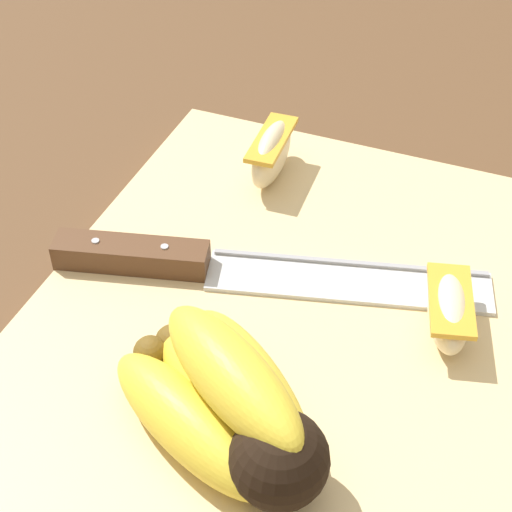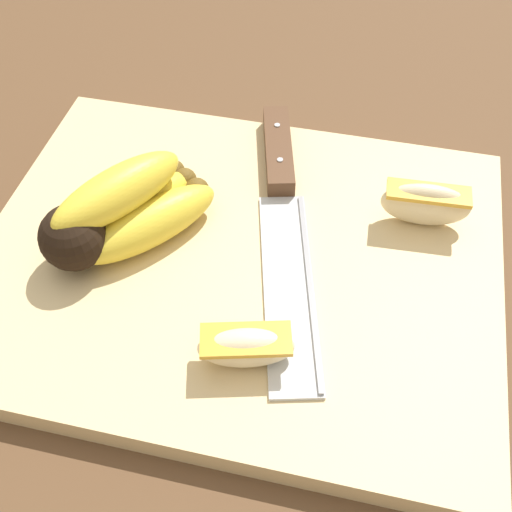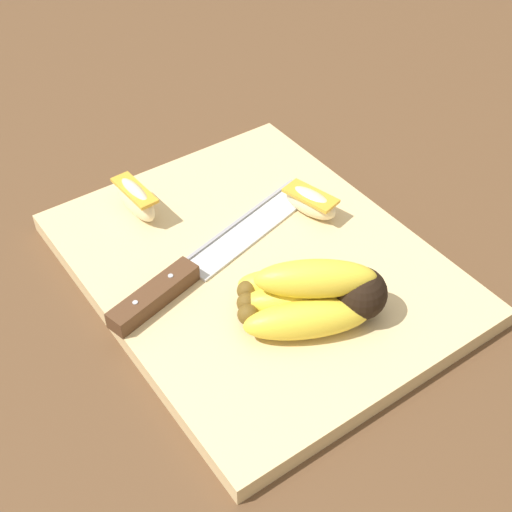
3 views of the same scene
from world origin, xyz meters
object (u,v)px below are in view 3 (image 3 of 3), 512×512
(banana_bunch, at_px, (314,296))
(apple_wedge_middle, at_px, (136,199))
(chefs_knife, at_px, (190,270))
(apple_wedge_near, at_px, (310,202))

(banana_bunch, height_order, apple_wedge_middle, banana_bunch)
(chefs_knife, distance_m, apple_wedge_middle, 0.11)
(chefs_knife, relative_size, apple_wedge_near, 4.11)
(apple_wedge_near, bearing_deg, chefs_knife, -87.54)
(chefs_knife, bearing_deg, apple_wedge_middle, 178.90)
(chefs_knife, bearing_deg, apple_wedge_near, 92.46)
(apple_wedge_near, distance_m, apple_wedge_middle, 0.18)
(chefs_knife, height_order, apple_wedge_near, apple_wedge_near)
(banana_bunch, bearing_deg, apple_wedge_middle, -164.24)
(banana_bunch, relative_size, apple_wedge_near, 2.05)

